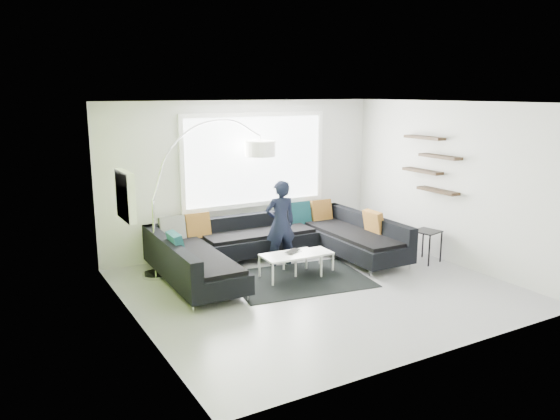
# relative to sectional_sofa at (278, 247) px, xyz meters

# --- Properties ---
(ground) EXTENTS (5.50, 5.50, 0.00)m
(ground) POSITION_rel_sectional_sofa_xyz_m (0.05, -1.13, -0.38)
(ground) COLOR gray
(ground) RESTS_ON ground
(room_shell) EXTENTS (5.54, 5.04, 2.82)m
(room_shell) POSITION_rel_sectional_sofa_xyz_m (0.09, -0.92, 1.43)
(room_shell) COLOR silver
(room_shell) RESTS_ON ground
(sectional_sofa) EXTENTS (4.01, 2.53, 0.86)m
(sectional_sofa) POSITION_rel_sectional_sofa_xyz_m (0.00, 0.00, 0.00)
(sectional_sofa) COLOR black
(sectional_sofa) RESTS_ON ground
(rug) EXTENTS (2.35, 1.86, 0.01)m
(rug) POSITION_rel_sectional_sofa_xyz_m (0.00, -0.67, -0.37)
(rug) COLOR black
(rug) RESTS_ON ground
(coffee_table) EXTENTS (1.21, 0.74, 0.39)m
(coffee_table) POSITION_rel_sectional_sofa_xyz_m (0.16, -0.44, -0.18)
(coffee_table) COLOR silver
(coffee_table) RESTS_ON ground
(arc_lamp) EXTENTS (2.34, 0.68, 2.51)m
(arc_lamp) POSITION_rel_sectional_sofa_xyz_m (-1.94, 0.63, 0.88)
(arc_lamp) COLOR silver
(arc_lamp) RESTS_ON ground
(side_table) EXTENTS (0.49, 0.49, 0.57)m
(side_table) POSITION_rel_sectional_sofa_xyz_m (2.45, -0.97, -0.09)
(side_table) COLOR black
(side_table) RESTS_ON ground
(person) EXTENTS (0.63, 0.49, 1.49)m
(person) POSITION_rel_sectional_sofa_xyz_m (0.13, 0.15, 0.37)
(person) COLOR black
(person) RESTS_ON ground
(laptop) EXTENTS (0.51, 0.50, 0.03)m
(laptop) POSITION_rel_sectional_sofa_xyz_m (0.06, -0.46, 0.02)
(laptop) COLOR black
(laptop) RESTS_ON coffee_table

